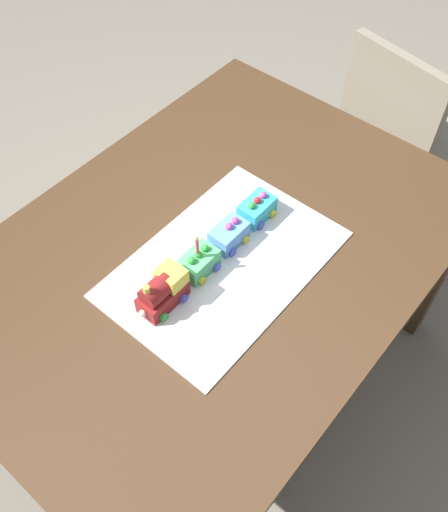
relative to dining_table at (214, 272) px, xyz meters
name	(u,v)px	position (x,y,z in m)	size (l,w,h in m)	color
ground_plane	(216,373)	(0.00, 0.00, -0.63)	(8.00, 8.00, 0.00)	gray
dining_table	(214,272)	(0.00, 0.00, 0.00)	(1.40, 1.00, 0.74)	#4C331E
chair	(399,134)	(1.03, -0.04, -0.16)	(0.47, 0.47, 0.86)	gray
cake_board	(224,264)	(-0.02, -0.05, 0.11)	(0.60, 0.40, 0.00)	silver
cake_locomotive	(163,291)	(-0.21, -0.02, 0.16)	(0.14, 0.08, 0.12)	maroon
cake_car_gondola_mint_green	(199,262)	(-0.08, -0.02, 0.14)	(0.10, 0.08, 0.07)	#59CC7A
cake_car_hopper_sky_blue	(229,235)	(0.04, -0.02, 0.14)	(0.10, 0.08, 0.07)	#669EEA
cake_car_flatbed_turquoise	(257,209)	(0.16, -0.02, 0.14)	(0.10, 0.08, 0.07)	#38B7C6
birthday_candle	(197,245)	(-0.08, -0.02, 0.21)	(0.01, 0.01, 0.06)	#F24C59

